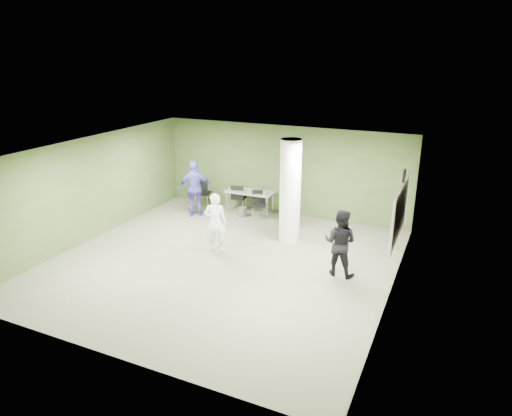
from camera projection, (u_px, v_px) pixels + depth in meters
The scene contains 17 objects.
floor at pixel (222, 262), 11.24m from camera, with size 8.00×8.00×0.00m, color #504F3F.
ceiling at pixel (219, 150), 10.32m from camera, with size 8.00×8.00×0.00m, color white.
wall_back at pixel (283, 170), 14.22m from camera, with size 8.00×0.02×2.80m, color #384C24.
wall_left at pixel (91, 189), 12.35m from camera, with size 0.02×8.00×2.80m, color #384C24.
wall_right_cream at pixel (395, 236), 9.22m from camera, with size 0.02×8.00×2.80m, color beige.
column at pixel (290, 191), 12.11m from camera, with size 0.56×0.56×2.80m, color silver.
whiteboard at pixel (400, 212), 10.25m from camera, with size 0.05×2.30×1.30m.
wall_clock at pixel (404, 176), 9.97m from camera, with size 0.06×0.32×0.32m.
folding_table at pixel (250, 193), 14.42m from camera, with size 1.54×0.70×0.97m.
wastebasket at pixel (242, 212), 14.30m from camera, with size 0.25×0.25×0.29m, color #4C4C4C.
chair_back_left at pixel (202, 191), 15.00m from camera, with size 0.58×0.58×0.96m.
chair_back_right at pixel (238, 196), 14.67m from camera, with size 0.50×0.50×0.88m.
chair_table_left at pixel (259, 202), 14.11m from camera, with size 0.56×0.56×0.86m.
chair_table_right at pixel (289, 207), 13.61m from camera, with size 0.55×0.55×0.89m.
woman_white at pixel (215, 222), 11.68m from camera, with size 0.57×0.37×1.55m, color white.
man_black at pixel (340, 243), 10.40m from camera, with size 0.77×0.60×1.59m, color black.
man_blue at pixel (195, 189), 14.12m from camera, with size 1.04×0.43×1.77m, color #3D3E97.
Camera 1 is at (4.98, -8.92, 4.95)m, focal length 32.00 mm.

